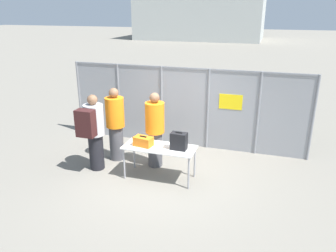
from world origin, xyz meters
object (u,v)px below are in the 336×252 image
suitcase_black (179,141)px  traveler_hooded (93,130)px  inspection_table (160,150)px  utility_trailer (248,112)px  security_worker_near (155,129)px  security_worker_far (115,123)px  suitcase_orange (143,141)px

suitcase_black → traveler_hooded: traveler_hooded is taller
inspection_table → traveler_hooded: bearing=-177.1°
suitcase_black → utility_trailer: suitcase_black is taller
suitcase_black → security_worker_near: bearing=143.1°
utility_trailer → security_worker_far: bearing=-127.5°
suitcase_black → security_worker_near: 0.94m
suitcase_black → security_worker_far: security_worker_far is taller
suitcase_black → security_worker_near: size_ratio=0.22×
security_worker_near → security_worker_far: 1.06m
suitcase_orange → security_worker_near: size_ratio=0.24×
security_worker_near → traveler_hooded: bearing=7.0°
inspection_table → suitcase_orange: suitcase_orange is taller
traveler_hooded → utility_trailer: 5.57m
suitcase_black → traveler_hooded: size_ratio=0.22×
suitcase_black → security_worker_near: (-0.75, 0.57, -0.01)m
suitcase_black → security_worker_far: 1.92m
inspection_table → suitcase_orange: size_ratio=3.65×
traveler_hooded → utility_trailer: bearing=68.8°
suitcase_orange → suitcase_black: 0.81m
suitcase_black → utility_trailer: 4.63m
inspection_table → traveler_hooded: 1.62m
suitcase_orange → traveler_hooded: (-1.23, -0.03, 0.14)m
inspection_table → suitcase_orange: bearing=-171.9°
inspection_table → utility_trailer: (1.58, 4.46, -0.31)m
suitcase_orange → security_worker_far: security_worker_far is taller
suitcase_orange → utility_trailer: size_ratio=0.13×
security_worker_far → utility_trailer: security_worker_far is taller
inspection_table → security_worker_near: (-0.31, 0.57, 0.25)m
security_worker_near → utility_trailer: security_worker_near is taller
suitcase_orange → security_worker_far: (-1.01, 0.67, 0.09)m
security_worker_far → suitcase_black: bearing=142.9°
security_worker_near → suitcase_black: bearing=123.3°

